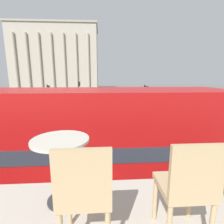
{
  "coord_description": "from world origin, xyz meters",
  "views": [
    {
      "loc": [
        0.93,
        -2.1,
        4.71
      ],
      "look_at": [
        2.1,
        15.86,
        1.03
      ],
      "focal_mm": 28.0,
      "sensor_mm": 36.0,
      "label": 1
    }
  ],
  "objects_px": {
    "cafe_chair_0": "(85,192)",
    "car_maroon": "(82,100)",
    "cafe_dining_table": "(61,156)",
    "pedestrian_olive": "(98,105)",
    "traffic_light_far": "(79,89)",
    "pedestrian_black": "(140,96)",
    "double_decker_bus": "(57,146)",
    "plaza_building_left": "(58,60)",
    "cafe_chair_1": "(187,186)",
    "pedestrian_white": "(72,100)",
    "traffic_light_near": "(145,102)",
    "traffic_light_mid": "(48,95)"
  },
  "relations": [
    {
      "from": "double_decker_bus",
      "to": "cafe_dining_table",
      "type": "bearing_deg",
      "value": -82.16
    },
    {
      "from": "double_decker_bus",
      "to": "cafe_dining_table",
      "type": "distance_m",
      "value": 4.28
    },
    {
      "from": "cafe_chair_0",
      "to": "pedestrian_olive",
      "type": "relative_size",
      "value": 0.54
    },
    {
      "from": "pedestrian_olive",
      "to": "pedestrian_white",
      "type": "bearing_deg",
      "value": 76.11
    },
    {
      "from": "cafe_dining_table",
      "to": "traffic_light_near",
      "type": "relative_size",
      "value": 0.18
    },
    {
      "from": "pedestrian_olive",
      "to": "plaza_building_left",
      "type": "bearing_deg",
      "value": 56.62
    },
    {
      "from": "cafe_dining_table",
      "to": "car_maroon",
      "type": "relative_size",
      "value": 0.17
    },
    {
      "from": "cafe_dining_table",
      "to": "cafe_chair_0",
      "type": "relative_size",
      "value": 0.8
    },
    {
      "from": "cafe_chair_0",
      "to": "traffic_light_mid",
      "type": "bearing_deg",
      "value": 109.12
    },
    {
      "from": "pedestrian_black",
      "to": "double_decker_bus",
      "type": "bearing_deg",
      "value": 156.99
    },
    {
      "from": "cafe_chair_0",
      "to": "car_maroon",
      "type": "relative_size",
      "value": 0.22
    },
    {
      "from": "car_maroon",
      "to": "cafe_dining_table",
      "type": "bearing_deg",
      "value": 138.34
    },
    {
      "from": "double_decker_bus",
      "to": "cafe_chair_1",
      "type": "bearing_deg",
      "value": -71.45
    },
    {
      "from": "pedestrian_olive",
      "to": "double_decker_bus",
      "type": "bearing_deg",
      "value": -147.03
    },
    {
      "from": "cafe_dining_table",
      "to": "traffic_light_far",
      "type": "xyz_separation_m",
      "value": [
        -3.13,
        27.62,
        -1.31
      ]
    },
    {
      "from": "cafe_dining_table",
      "to": "cafe_chair_1",
      "type": "distance_m",
      "value": 1.24
    },
    {
      "from": "double_decker_bus",
      "to": "plaza_building_left",
      "type": "bearing_deg",
      "value": 95.26
    },
    {
      "from": "cafe_dining_table",
      "to": "car_maroon",
      "type": "distance_m",
      "value": 28.9
    },
    {
      "from": "cafe_chair_0",
      "to": "cafe_chair_1",
      "type": "relative_size",
      "value": 1.0
    },
    {
      "from": "cafe_dining_table",
      "to": "pedestrian_white",
      "type": "distance_m",
      "value": 26.5
    },
    {
      "from": "double_decker_bus",
      "to": "pedestrian_black",
      "type": "relative_size",
      "value": 7.04
    },
    {
      "from": "traffic_light_mid",
      "to": "pedestrian_white",
      "type": "relative_size",
      "value": 2.22
    },
    {
      "from": "cafe_dining_table",
      "to": "pedestrian_olive",
      "type": "distance_m",
      "value": 21.23
    },
    {
      "from": "traffic_light_mid",
      "to": "pedestrian_white",
      "type": "height_order",
      "value": "traffic_light_mid"
    },
    {
      "from": "cafe_chair_0",
      "to": "pedestrian_black",
      "type": "height_order",
      "value": "cafe_chair_0"
    },
    {
      "from": "traffic_light_mid",
      "to": "pedestrian_black",
      "type": "distance_m",
      "value": 18.62
    },
    {
      "from": "traffic_light_near",
      "to": "car_maroon",
      "type": "height_order",
      "value": "traffic_light_near"
    },
    {
      "from": "double_decker_bus",
      "to": "cafe_chair_1",
      "type": "xyz_separation_m",
      "value": [
        2.17,
        -4.43,
        1.46
      ]
    },
    {
      "from": "cafe_chair_1",
      "to": "traffic_light_near",
      "type": "height_order",
      "value": "cafe_chair_1"
    },
    {
      "from": "cafe_chair_1",
      "to": "pedestrian_olive",
      "type": "relative_size",
      "value": 0.54
    },
    {
      "from": "traffic_light_mid",
      "to": "pedestrian_black",
      "type": "relative_size",
      "value": 2.32
    },
    {
      "from": "cafe_chair_0",
      "to": "pedestrian_white",
      "type": "xyz_separation_m",
      "value": [
        -4.4,
        26.6,
        -2.89
      ]
    },
    {
      "from": "cafe_dining_table",
      "to": "pedestrian_white",
      "type": "xyz_separation_m",
      "value": [
        -4.1,
        26.02,
        -2.91
      ]
    },
    {
      "from": "cafe_chair_1",
      "to": "traffic_light_near",
      "type": "distance_m",
      "value": 13.2
    },
    {
      "from": "traffic_light_near",
      "to": "traffic_light_mid",
      "type": "height_order",
      "value": "traffic_light_near"
    },
    {
      "from": "traffic_light_near",
      "to": "pedestrian_white",
      "type": "relative_size",
      "value": 2.39
    },
    {
      "from": "cafe_chair_1",
      "to": "traffic_light_far",
      "type": "xyz_separation_m",
      "value": [
        -4.23,
        28.18,
        -1.29
      ]
    },
    {
      "from": "cafe_chair_1",
      "to": "plaza_building_left",
      "type": "relative_size",
      "value": 0.04
    },
    {
      "from": "traffic_light_mid",
      "to": "car_maroon",
      "type": "distance_m",
      "value": 9.45
    },
    {
      "from": "pedestrian_white",
      "to": "plaza_building_left",
      "type": "bearing_deg",
      "value": -163.91
    },
    {
      "from": "traffic_light_far",
      "to": "pedestrian_black",
      "type": "xyz_separation_m",
      "value": [
        11.18,
        4.44,
        -1.65
      ]
    },
    {
      "from": "pedestrian_black",
      "to": "traffic_light_far",
      "type": "bearing_deg",
      "value": 106.58
    },
    {
      "from": "traffic_light_mid",
      "to": "pedestrian_olive",
      "type": "height_order",
      "value": "traffic_light_mid"
    },
    {
      "from": "car_maroon",
      "to": "pedestrian_black",
      "type": "xyz_separation_m",
      "value": [
        10.83,
        3.47,
        0.22
      ]
    },
    {
      "from": "car_maroon",
      "to": "pedestrian_black",
      "type": "distance_m",
      "value": 11.37
    },
    {
      "from": "cafe_dining_table",
      "to": "cafe_chair_0",
      "type": "height_order",
      "value": "cafe_chair_0"
    },
    {
      "from": "cafe_dining_table",
      "to": "traffic_light_near",
      "type": "bearing_deg",
      "value": 71.7
    },
    {
      "from": "traffic_light_near",
      "to": "traffic_light_mid",
      "type": "relative_size",
      "value": 1.08
    },
    {
      "from": "pedestrian_black",
      "to": "pedestrian_white",
      "type": "height_order",
      "value": "pedestrian_white"
    },
    {
      "from": "traffic_light_mid",
      "to": "pedestrian_black",
      "type": "xyz_separation_m",
      "value": [
        13.97,
        12.22,
        -1.53
      ]
    }
  ]
}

